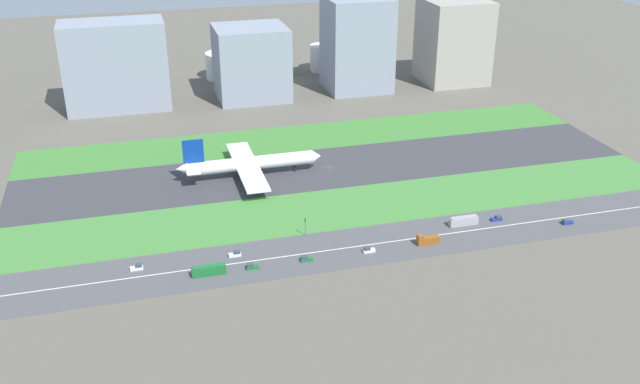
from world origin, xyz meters
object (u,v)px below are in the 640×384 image
object	(u,v)px
car_0	(306,259)
car_6	(497,218)
cargo_warehouse	(453,41)
hangar_building	(251,63)
bus_1	(464,221)
bus_0	(209,270)
truck_0	(427,240)
traffic_light	(305,226)
car_4	(137,267)
airliner	(248,164)
office_tower	(357,44)
car_1	(567,222)
car_3	(252,267)
fuel_tank_west	(225,65)
car_5	(368,250)
fuel_tank_east	(323,58)
terminal_building	(115,66)
car_2	(235,254)
fuel_tank_centre	(275,65)

from	to	relation	value
car_0	car_6	distance (m)	80.40
car_6	cargo_warehouse	world-z (taller)	cargo_warehouse
hangar_building	bus_1	bearing A→B (deg)	-75.12
bus_0	truck_0	bearing A→B (deg)	180.00
traffic_light	cargo_warehouse	world-z (taller)	cargo_warehouse
car_4	truck_0	distance (m)	103.91
bus_0	bus_1	bearing A→B (deg)	-174.26
airliner	office_tower	xyz separation A→B (m)	(88.00, 114.00, 21.36)
bus_0	airliner	bearing A→B (deg)	-109.51
car_1	car_3	xyz separation A→B (m)	(-123.71, 0.00, 0.00)
car_0	fuel_tank_west	size ratio (longest dim) A/B	0.18
office_tower	car_5	bearing A→B (deg)	-106.91
car_3	car_5	bearing A→B (deg)	-180.00
car_0	fuel_tank_east	distance (m)	248.12
truck_0	terminal_building	xyz separation A→B (m)	(-105.05, 192.00, 22.84)
bus_1	fuel_tank_west	size ratio (longest dim) A/B	0.47
cargo_warehouse	fuel_tank_east	bearing A→B (deg)	147.92
car_1	fuel_tank_east	distance (m)	239.20
airliner	traffic_light	bearing A→B (deg)	-79.78
car_6	fuel_tank_east	distance (m)	227.23
bus_0	cargo_warehouse	bearing A→B (deg)	-132.97
traffic_light	cargo_warehouse	size ratio (longest dim) A/B	0.14
car_0	cargo_warehouse	bearing A→B (deg)	-127.03
bus_0	terminal_building	size ratio (longest dim) A/B	0.21
bus_0	car_3	distance (m)	14.79
airliner	car_2	bearing A→B (deg)	-104.01
car_5	traffic_light	xyz separation A→B (m)	(-18.79, 17.99, 3.37)
airliner	terminal_building	distance (m)	126.89
cargo_warehouse	fuel_tank_centre	bearing A→B (deg)	156.66
car_4	airliner	bearing A→B (deg)	53.12
car_3	fuel_tank_east	distance (m)	254.45
car_5	cargo_warehouse	bearing A→B (deg)	-122.35
fuel_tank_east	hangar_building	bearing A→B (deg)	-141.19
hangar_building	fuel_tank_west	bearing A→B (deg)	101.63
car_5	traffic_light	size ratio (longest dim) A/B	0.61
office_tower	fuel_tank_east	distance (m)	49.56
bus_0	car_1	size ratio (longest dim) A/B	2.64
fuel_tank_east	car_6	bearing A→B (deg)	-88.30
airliner	traffic_light	xyz separation A→B (m)	(10.82, -60.01, -1.94)
airliner	car_6	xyz separation A→B (m)	(86.16, -68.00, -5.31)
car_4	hangar_building	xyz separation A→B (m)	(74.47, 182.00, 19.97)
car_1	car_0	bearing A→B (deg)	0.00
car_2	fuel_tank_centre	world-z (taller)	fuel_tank_centre
car_0	car_5	size ratio (longest dim) A/B	1.00
car_4	terminal_building	xyz separation A→B (m)	(-1.62, 182.00, 23.59)
car_4	fuel_tank_west	xyz separation A→B (m)	(65.21, 227.00, 7.35)
traffic_light	fuel_tank_west	world-z (taller)	fuel_tank_west
cargo_warehouse	fuel_tank_west	world-z (taller)	cargo_warehouse
hangar_building	car_6	bearing A→B (deg)	-70.99
fuel_tank_east	car_2	bearing A→B (deg)	-113.00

